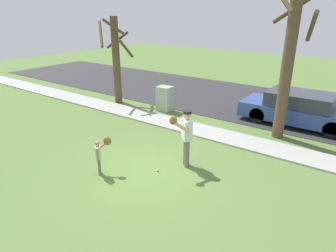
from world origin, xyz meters
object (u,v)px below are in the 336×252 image
(parked_wagon_blue, at_px, (299,109))
(person_child, at_px, (101,151))
(person_adult, at_px, (186,133))
(baseball, at_px, (158,170))
(street_tree_far, at_px, (116,58))
(utility_cabinet, at_px, (165,99))
(street_tree_near, at_px, (290,50))

(parked_wagon_blue, bearing_deg, person_child, -115.39)
(person_adult, bearing_deg, person_child, -1.26)
(baseball, xyz_separation_m, parked_wagon_blue, (2.29, 6.40, 0.62))
(street_tree_far, bearing_deg, utility_cabinet, 6.69)
(baseball, height_order, utility_cabinet, utility_cabinet)
(utility_cabinet, bearing_deg, baseball, -55.67)
(person_child, relative_size, parked_wagon_blue, 0.24)
(utility_cabinet, height_order, parked_wagon_blue, parked_wagon_blue)
(baseball, relative_size, parked_wagon_blue, 0.02)
(street_tree_far, distance_m, parked_wagon_blue, 8.59)
(utility_cabinet, xyz_separation_m, street_tree_far, (-2.71, -0.32, 1.67))
(person_child, relative_size, street_tree_far, 0.26)
(person_adult, height_order, person_child, person_adult)
(person_adult, height_order, parked_wagon_blue, person_adult)
(street_tree_near, bearing_deg, parked_wagon_blue, 81.89)
(utility_cabinet, bearing_deg, street_tree_near, -0.49)
(person_adult, bearing_deg, parked_wagon_blue, -155.14)
(baseball, distance_m, street_tree_far, 7.67)
(street_tree_near, bearing_deg, utility_cabinet, 179.51)
(person_adult, xyz_separation_m, utility_cabinet, (-3.66, 3.94, -0.51))
(baseball, bearing_deg, person_child, -140.70)
(person_child, relative_size, utility_cabinet, 0.94)
(baseball, relative_size, street_tree_far, 0.02)
(street_tree_near, bearing_deg, person_child, -120.04)
(person_adult, distance_m, baseball, 1.37)
(person_adult, distance_m, street_tree_near, 4.69)
(utility_cabinet, bearing_deg, parked_wagon_blue, 17.36)
(person_adult, distance_m, street_tree_far, 7.42)
(street_tree_far, bearing_deg, person_adult, -29.62)
(utility_cabinet, height_order, street_tree_far, street_tree_far)
(baseball, bearing_deg, street_tree_near, 66.31)
(person_adult, relative_size, person_child, 1.62)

